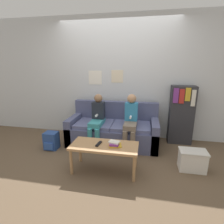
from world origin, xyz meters
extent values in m
plane|color=brown|center=(0.00, 0.00, 0.00)|extent=(10.00, 10.00, 0.00)
cube|color=silver|center=(0.00, 0.99, 1.30)|extent=(8.00, 0.06, 2.60)
cube|color=white|center=(-0.50, 0.96, 1.32)|extent=(0.30, 0.00, 0.30)
cube|color=beige|center=(0.00, 0.96, 1.35)|extent=(0.26, 0.00, 0.27)
cube|color=#4C5175|center=(0.00, 0.47, 0.19)|extent=(1.81, 0.78, 0.39)
cube|color=#4C5175|center=(0.00, 0.79, 0.61)|extent=(1.81, 0.14, 0.45)
cube|color=#4C5175|center=(-0.83, 0.47, 0.27)|extent=(0.14, 0.78, 0.55)
cube|color=#4C5175|center=(0.83, 0.47, 0.27)|extent=(0.14, 0.78, 0.55)
cube|color=slate|center=(-0.38, 0.44, 0.42)|extent=(0.74, 0.62, 0.07)
cube|color=slate|center=(0.38, 0.44, 0.42)|extent=(0.74, 0.62, 0.07)
cube|color=#AD7F51|center=(0.05, -0.50, 0.42)|extent=(1.01, 0.45, 0.04)
cylinder|color=#AD7F51|center=(-0.42, -0.68, 0.20)|extent=(0.04, 0.04, 0.40)
cylinder|color=#AD7F51|center=(0.52, -0.68, 0.20)|extent=(0.04, 0.04, 0.40)
cylinder|color=#AD7F51|center=(-0.42, -0.31, 0.20)|extent=(0.04, 0.04, 0.40)
cylinder|color=#AD7F51|center=(0.52, -0.31, 0.20)|extent=(0.04, 0.04, 0.40)
cylinder|color=teal|center=(-0.36, 0.05, 0.23)|extent=(0.09, 0.09, 0.46)
cylinder|color=teal|center=(-0.22, 0.05, 0.23)|extent=(0.09, 0.09, 0.46)
cube|color=teal|center=(-0.29, 0.31, 0.50)|extent=(0.23, 0.49, 0.09)
cube|color=#1E232D|center=(-0.29, 0.44, 0.71)|extent=(0.24, 0.16, 0.33)
sphere|color=#8C6647|center=(-0.29, 0.44, 0.96)|extent=(0.16, 0.16, 0.16)
cube|color=white|center=(-0.29, 0.29, 0.65)|extent=(0.03, 0.12, 0.03)
cylinder|color=#756656|center=(0.30, 0.05, 0.23)|extent=(0.09, 0.09, 0.46)
cylinder|color=#756656|center=(0.44, 0.05, 0.23)|extent=(0.09, 0.09, 0.46)
cube|color=#756656|center=(0.37, 0.31, 0.50)|extent=(0.23, 0.49, 0.09)
cube|color=teal|center=(0.37, 0.44, 0.72)|extent=(0.24, 0.16, 0.35)
sphere|color=tan|center=(0.37, 0.44, 0.97)|extent=(0.17, 0.17, 0.17)
cube|color=white|center=(0.37, 0.29, 0.65)|extent=(0.03, 0.12, 0.03)
cube|color=black|center=(-0.03, -0.50, 0.44)|extent=(0.06, 0.17, 0.02)
cube|color=gold|center=(0.22, -0.50, 0.44)|extent=(0.21, 0.19, 0.02)
cube|color=#7A3389|center=(0.21, -0.50, 0.47)|extent=(0.14, 0.15, 0.03)
cube|color=silver|center=(0.20, -0.49, 0.49)|extent=(0.18, 0.14, 0.02)
cube|color=#2D2D33|center=(1.36, 0.81, 0.60)|extent=(0.47, 0.26, 1.20)
cube|color=#7A3389|center=(1.20, 0.67, 1.02)|extent=(0.10, 0.02, 0.29)
cube|color=red|center=(1.31, 0.67, 1.01)|extent=(0.09, 0.02, 0.28)
cube|color=gold|center=(1.41, 0.67, 1.05)|extent=(0.09, 0.02, 0.25)
cube|color=silver|center=(1.52, 0.67, 0.98)|extent=(0.07, 0.02, 0.31)
cube|color=silver|center=(1.39, -0.22, 0.15)|extent=(0.39, 0.24, 0.30)
cube|color=beige|center=(1.39, -0.22, 0.31)|extent=(0.41, 0.26, 0.02)
cube|color=#284789|center=(-1.14, 0.02, 0.17)|extent=(0.25, 0.21, 0.34)
cube|color=#3055A5|center=(-1.14, -0.10, 0.10)|extent=(0.18, 0.03, 0.14)
camera|label=1|loc=(0.63, -2.83, 1.61)|focal=28.00mm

